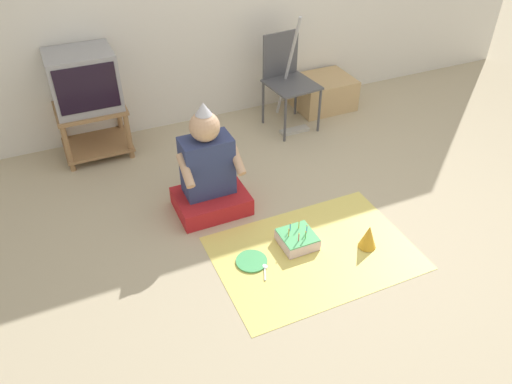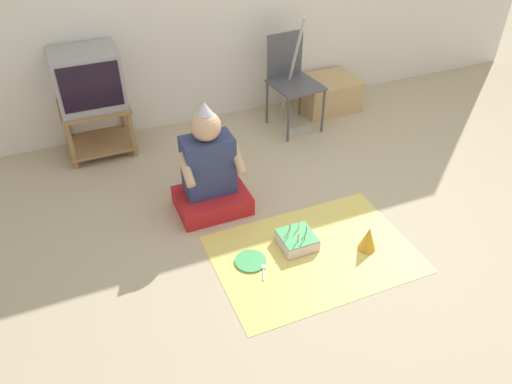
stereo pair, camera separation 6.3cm
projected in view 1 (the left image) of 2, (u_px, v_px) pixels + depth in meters
name	position (u px, v px, depth m)	size (l,w,h in m)	color
ground_plane	(362.00, 228.00, 3.62)	(16.00, 16.00, 0.00)	tan
tv_stand	(94.00, 126.00, 4.28)	(0.57, 0.46, 0.45)	#997047
tv	(83.00, 80.00, 4.03)	(0.53, 0.44, 0.47)	#99999E
folding_chair	(287.00, 75.00, 4.57)	(0.45, 0.47, 0.86)	#4C4C51
cardboard_box_stack	(323.00, 92.00, 5.06)	(0.57, 0.48, 0.31)	tan
dust_mop	(291.00, 98.00, 4.62)	(0.28, 0.43, 1.09)	#B2ADA3
person_seated	(209.00, 174.00, 3.64)	(0.53, 0.41, 0.87)	red
party_cloth	(314.00, 253.00, 3.41)	(1.34, 0.93, 0.01)	#EAD666
birthday_cake	(297.00, 239.00, 3.45)	(0.24, 0.24, 0.16)	silver
party_hat_blue	(368.00, 236.00, 3.41)	(0.12, 0.12, 0.18)	gold
paper_plate	(252.00, 261.00, 3.34)	(0.21, 0.21, 0.01)	#4CB266
plastic_spoon_near	(265.00, 268.00, 3.28)	(0.07, 0.14, 0.01)	white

